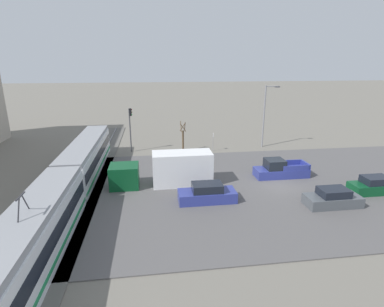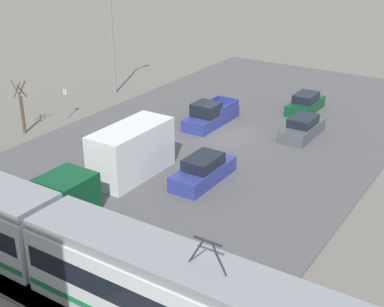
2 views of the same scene
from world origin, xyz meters
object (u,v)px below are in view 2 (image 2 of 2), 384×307
(light_rail_tram, at_px, (48,241))
(sedan_car_1, at_px, (203,171))
(sedan_car_2, at_px, (302,128))
(street_tree, at_px, (22,109))
(pickup_truck, at_px, (210,115))
(street_lamp_near_crossing, at_px, (114,39))
(no_parking_sign, at_px, (66,101))
(box_truck, at_px, (118,161))
(sedan_car_0, at_px, (305,104))

(light_rail_tram, xyz_separation_m, sedan_car_1, (-0.88, -11.20, -0.97))
(sedan_car_2, xyz_separation_m, street_tree, (17.24, 10.21, 1.11))
(pickup_truck, bearing_deg, light_rail_tram, 100.65)
(street_lamp_near_crossing, distance_m, no_parking_sign, 8.17)
(light_rail_tram, xyz_separation_m, sedan_car_2, (-3.05, -21.05, -1.01))
(sedan_car_1, height_order, sedan_car_2, sedan_car_1)
(pickup_truck, xyz_separation_m, sedan_car_2, (-6.73, -1.51, -0.09))
(box_truck, relative_size, street_lamp_near_crossing, 1.14)
(light_rail_tram, distance_m, no_parking_sign, 20.20)
(sedan_car_1, relative_size, sedan_car_2, 1.09)
(box_truck, relative_size, sedan_car_1, 1.98)
(no_parking_sign, bearing_deg, sedan_car_2, -159.49)
(light_rail_tram, bearing_deg, sedan_car_0, -92.59)
(box_truck, bearing_deg, no_parking_sign, -31.14)
(no_parking_sign, bearing_deg, pickup_truck, -154.67)
(pickup_truck, bearing_deg, street_lamp_near_crossing, -12.71)
(sedan_car_0, bearing_deg, light_rail_tram, -92.59)
(street_tree, bearing_deg, pickup_truck, -140.38)
(pickup_truck, bearing_deg, street_tree, 39.62)
(pickup_truck, xyz_separation_m, no_parking_sign, (10.15, 4.80, 0.67))
(box_truck, height_order, no_parking_sign, box_truck)
(sedan_car_1, xyz_separation_m, no_parking_sign, (14.70, -3.53, 0.72))
(sedan_car_1, relative_size, street_lamp_near_crossing, 0.57)
(street_lamp_near_crossing, relative_size, no_parking_sign, 3.48)
(pickup_truck, relative_size, sedan_car_0, 1.24)
(box_truck, bearing_deg, sedan_car_0, -103.53)
(light_rail_tram, xyz_separation_m, street_tree, (14.18, -10.84, 0.10))
(pickup_truck, relative_size, sedan_car_1, 1.12)
(pickup_truck, xyz_separation_m, street_lamp_near_crossing, (11.35, -2.56, 3.99))
(light_rail_tram, relative_size, sedan_car_1, 6.64)
(sedan_car_1, bearing_deg, street_lamp_near_crossing, -34.43)
(no_parking_sign, bearing_deg, light_rail_tram, 133.18)
(box_truck, height_order, pickup_truck, box_truck)
(sedan_car_1, distance_m, sedan_car_2, 10.08)
(light_rail_tram, distance_m, pickup_truck, 19.90)
(sedan_car_0, height_order, street_tree, street_tree)
(sedan_car_0, bearing_deg, no_parking_sign, -142.59)
(street_lamp_near_crossing, bearing_deg, pickup_truck, 167.29)
(sedan_car_2, bearing_deg, light_rail_tram, -98.25)
(pickup_truck, height_order, street_lamp_near_crossing, street_lamp_near_crossing)
(pickup_truck, distance_m, no_parking_sign, 11.25)
(light_rail_tram, relative_size, no_parking_sign, 13.26)
(sedan_car_1, bearing_deg, sedan_car_2, -102.45)
(pickup_truck, distance_m, sedan_car_2, 6.89)
(box_truck, height_order, sedan_car_2, box_truck)
(street_lamp_near_crossing, bearing_deg, sedan_car_2, 176.67)
(sedan_car_0, bearing_deg, street_lamp_near_crossing, -165.74)
(light_rail_tram, bearing_deg, box_truck, -69.26)
(light_rail_tram, height_order, sedan_car_2, light_rail_tram)
(street_tree, bearing_deg, sedan_car_2, -149.36)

